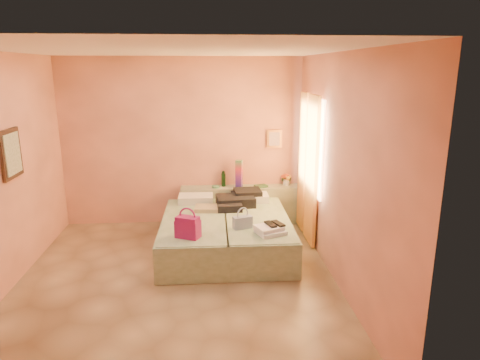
{
  "coord_description": "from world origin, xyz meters",
  "views": [
    {
      "loc": [
        0.42,
        -4.9,
        2.61
      ],
      "look_at": [
        0.86,
        0.85,
        1.1
      ],
      "focal_mm": 32.0,
      "sensor_mm": 36.0,
      "label": 1
    }
  ],
  "objects_px": {
    "green_book": "(261,186)",
    "blue_handbag": "(243,222)",
    "water_bottle": "(223,179)",
    "flower_vase": "(286,178)",
    "towel_stack": "(270,230)",
    "bed_right": "(256,234)",
    "magenta_handbag": "(188,227)",
    "bed_left": "(195,235)",
    "headboard_ledge": "(241,205)"
  },
  "relations": [
    {
      "from": "water_bottle",
      "to": "magenta_handbag",
      "type": "bearing_deg",
      "value": -105.7
    },
    {
      "from": "headboard_ledge",
      "to": "water_bottle",
      "type": "height_order",
      "value": "water_bottle"
    },
    {
      "from": "water_bottle",
      "to": "blue_handbag",
      "type": "distance_m",
      "value": 1.64
    },
    {
      "from": "bed_right",
      "to": "magenta_handbag",
      "type": "distance_m",
      "value": 1.24
    },
    {
      "from": "flower_vase",
      "to": "blue_handbag",
      "type": "bearing_deg",
      "value": -119.05
    },
    {
      "from": "water_bottle",
      "to": "magenta_handbag",
      "type": "relative_size",
      "value": 0.83
    },
    {
      "from": "towel_stack",
      "to": "flower_vase",
      "type": "bearing_deg",
      "value": 73.54
    },
    {
      "from": "flower_vase",
      "to": "green_book",
      "type": "bearing_deg",
      "value": -168.2
    },
    {
      "from": "magenta_handbag",
      "to": "blue_handbag",
      "type": "distance_m",
      "value": 0.78
    },
    {
      "from": "headboard_ledge",
      "to": "magenta_handbag",
      "type": "distance_m",
      "value": 2.04
    },
    {
      "from": "bed_right",
      "to": "towel_stack",
      "type": "bearing_deg",
      "value": -79.32
    },
    {
      "from": "blue_handbag",
      "to": "headboard_ledge",
      "type": "bearing_deg",
      "value": 69.57
    },
    {
      "from": "flower_vase",
      "to": "towel_stack",
      "type": "relative_size",
      "value": 0.69
    },
    {
      "from": "green_book",
      "to": "towel_stack",
      "type": "distance_m",
      "value": 1.74
    },
    {
      "from": "flower_vase",
      "to": "bed_right",
      "type": "bearing_deg",
      "value": -118.5
    },
    {
      "from": "green_book",
      "to": "magenta_handbag",
      "type": "height_order",
      "value": "magenta_handbag"
    },
    {
      "from": "headboard_ledge",
      "to": "bed_right",
      "type": "bearing_deg",
      "value": -83.16
    },
    {
      "from": "blue_handbag",
      "to": "bed_right",
      "type": "bearing_deg",
      "value": 42.6
    },
    {
      "from": "bed_left",
      "to": "flower_vase",
      "type": "relative_size",
      "value": 8.32
    },
    {
      "from": "bed_left",
      "to": "towel_stack",
      "type": "height_order",
      "value": "towel_stack"
    },
    {
      "from": "green_book",
      "to": "blue_handbag",
      "type": "distance_m",
      "value": 1.57
    },
    {
      "from": "bed_left",
      "to": "blue_handbag",
      "type": "relative_size",
      "value": 7.72
    },
    {
      "from": "headboard_ledge",
      "to": "towel_stack",
      "type": "bearing_deg",
      "value": -82.04
    },
    {
      "from": "bed_right",
      "to": "towel_stack",
      "type": "distance_m",
      "value": 0.71
    },
    {
      "from": "magenta_handbag",
      "to": "flower_vase",
      "type": "bearing_deg",
      "value": 74.13
    },
    {
      "from": "flower_vase",
      "to": "towel_stack",
      "type": "xyz_separation_m",
      "value": [
        -0.54,
        -1.83,
        -0.22
      ]
    },
    {
      "from": "bed_right",
      "to": "flower_vase",
      "type": "distance_m",
      "value": 1.46
    },
    {
      "from": "flower_vase",
      "to": "magenta_handbag",
      "type": "relative_size",
      "value": 0.79
    },
    {
      "from": "green_book",
      "to": "towel_stack",
      "type": "height_order",
      "value": "green_book"
    },
    {
      "from": "blue_handbag",
      "to": "water_bottle",
      "type": "bearing_deg",
      "value": 80.13
    },
    {
      "from": "bed_left",
      "to": "towel_stack",
      "type": "bearing_deg",
      "value": -31.48
    },
    {
      "from": "bed_left",
      "to": "magenta_handbag",
      "type": "distance_m",
      "value": 0.79
    },
    {
      "from": "magenta_handbag",
      "to": "blue_handbag",
      "type": "relative_size",
      "value": 1.18
    },
    {
      "from": "bed_right",
      "to": "green_book",
      "type": "relative_size",
      "value": 9.98
    },
    {
      "from": "blue_handbag",
      "to": "towel_stack",
      "type": "bearing_deg",
      "value": -49.68
    },
    {
      "from": "headboard_ledge",
      "to": "water_bottle",
      "type": "distance_m",
      "value": 0.54
    },
    {
      "from": "bed_left",
      "to": "green_book",
      "type": "distance_m",
      "value": 1.61
    },
    {
      "from": "bed_left",
      "to": "flower_vase",
      "type": "height_order",
      "value": "flower_vase"
    },
    {
      "from": "water_bottle",
      "to": "flower_vase",
      "type": "height_order",
      "value": "water_bottle"
    },
    {
      "from": "towel_stack",
      "to": "bed_left",
      "type": "bearing_deg",
      "value": 147.84
    },
    {
      "from": "bed_right",
      "to": "towel_stack",
      "type": "xyz_separation_m",
      "value": [
        0.11,
        -0.63,
        0.3
      ]
    },
    {
      "from": "headboard_ledge",
      "to": "bed_left",
      "type": "relative_size",
      "value": 1.02
    },
    {
      "from": "bed_left",
      "to": "green_book",
      "type": "height_order",
      "value": "green_book"
    },
    {
      "from": "green_book",
      "to": "blue_handbag",
      "type": "relative_size",
      "value": 0.77
    },
    {
      "from": "magenta_handbag",
      "to": "towel_stack",
      "type": "xyz_separation_m",
      "value": [
        1.08,
        0.05,
        -0.09
      ]
    },
    {
      "from": "blue_handbag",
      "to": "bed_left",
      "type": "bearing_deg",
      "value": 131.5
    },
    {
      "from": "bed_right",
      "to": "blue_handbag",
      "type": "height_order",
      "value": "blue_handbag"
    },
    {
      "from": "headboard_ledge",
      "to": "blue_handbag",
      "type": "distance_m",
      "value": 1.58
    },
    {
      "from": "bed_right",
      "to": "flower_vase",
      "type": "xyz_separation_m",
      "value": [
        0.65,
        1.2,
        0.52
      ]
    },
    {
      "from": "green_book",
      "to": "magenta_handbag",
      "type": "xyz_separation_m",
      "value": [
        -1.16,
        -1.78,
        -0.02
      ]
    }
  ]
}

